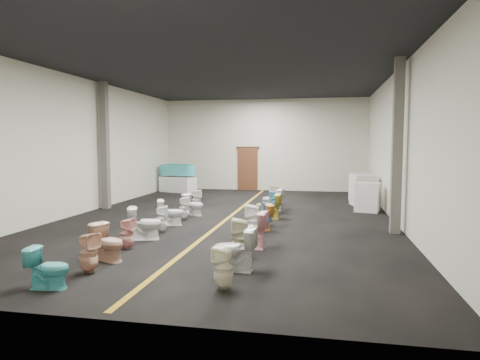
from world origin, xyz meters
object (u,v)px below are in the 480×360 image
(toilet_left_7, at_px, (184,208))
(toilet_right_5, at_px, (259,218))
(toilet_left_4, at_px, (145,223))
(toilet_right_2, at_px, (241,238))
(display_table, at_px, (178,184))
(toilet_left_8, at_px, (194,205))
(toilet_left_0, at_px, (49,268))
(toilet_right_8, at_px, (274,202))
(appliance_crate_d, at_px, (358,185))
(toilet_right_7, at_px, (269,206))
(bathtub, at_px, (178,170))
(toilet_right_3, at_px, (249,230))
(toilet_left_1, at_px, (89,253))
(toilet_right_6, at_px, (267,213))
(toilet_left_2, at_px, (109,242))
(toilet_right_4, at_px, (253,221))
(toilet_left_6, at_px, (171,212))
(toilet_right_0, at_px, (224,268))
(toilet_left_9, at_px, (196,200))
(appliance_crate_c, at_px, (361,191))
(toilet_left_3, at_px, (127,234))
(toilet_left_5, at_px, (161,219))
(appliance_crate_a, at_px, (367,197))
(toilet_right_1, at_px, (234,249))
(toilet_right_10, at_px, (275,195))
(appliance_crate_b, at_px, (364,190))
(toilet_right_9, at_px, (273,199))

(toilet_left_7, height_order, toilet_right_5, toilet_right_5)
(toilet_left_4, bearing_deg, toilet_right_2, -132.94)
(display_table, relative_size, toilet_left_8, 2.36)
(toilet_left_0, bearing_deg, toilet_right_8, -25.54)
(appliance_crate_d, bearing_deg, toilet_right_7, -116.75)
(bathtub, bearing_deg, toilet_right_3, -53.56)
(toilet_right_5, height_order, toilet_right_8, toilet_right_8)
(toilet_left_1, height_order, toilet_right_6, toilet_left_1)
(toilet_left_2, xyz_separation_m, toilet_right_7, (2.53, 5.29, 0.03))
(toilet_right_4, bearing_deg, toilet_left_8, -148.71)
(toilet_right_2, relative_size, toilet_right_7, 1.05)
(toilet_left_6, distance_m, toilet_right_0, 5.63)
(appliance_crate_d, bearing_deg, toilet_left_7, -129.45)
(toilet_right_7, bearing_deg, toilet_left_9, -111.97)
(appliance_crate_c, distance_m, toilet_left_8, 7.23)
(toilet_left_3, relative_size, toilet_right_4, 0.81)
(display_table, height_order, toilet_right_8, toilet_right_8)
(display_table, bearing_deg, appliance_crate_d, -1.87)
(toilet_left_1, relative_size, toilet_right_0, 1.06)
(appliance_crate_d, relative_size, toilet_left_5, 1.45)
(appliance_crate_a, xyz_separation_m, toilet_right_0, (-3.05, -8.59, -0.14))
(toilet_right_0, bearing_deg, toilet_left_4, -131.45)
(toilet_left_9, relative_size, toilet_right_6, 1.08)
(toilet_left_2, bearing_deg, toilet_left_3, 25.64)
(toilet_left_9, relative_size, toilet_right_1, 0.91)
(toilet_left_8, relative_size, toilet_right_8, 0.87)
(toilet_right_2, relative_size, toilet_right_5, 1.16)
(toilet_right_1, distance_m, toilet_right_10, 8.20)
(toilet_left_3, height_order, toilet_left_5, toilet_left_5)
(appliance_crate_a, height_order, toilet_left_1, appliance_crate_a)
(appliance_crate_c, height_order, toilet_right_1, appliance_crate_c)
(toilet_right_2, xyz_separation_m, toilet_right_4, (-0.06, 1.88, 0.01))
(toilet_left_3, bearing_deg, bathtub, 15.74)
(appliance_crate_b, distance_m, toilet_left_8, 6.54)
(toilet_right_4, bearing_deg, toilet_left_9, -154.36)
(toilet_right_0, relative_size, toilet_right_8, 0.88)
(toilet_left_7, height_order, toilet_right_1, toilet_right_1)
(toilet_left_1, relative_size, toilet_left_7, 1.03)
(appliance_crate_c, distance_m, toilet_left_3, 10.75)
(appliance_crate_c, height_order, toilet_left_9, appliance_crate_c)
(appliance_crate_d, xyz_separation_m, toilet_left_2, (-5.68, -11.52, -0.15))
(toilet_right_5, xyz_separation_m, toilet_right_8, (0.10, 2.72, 0.04))
(toilet_left_2, bearing_deg, toilet_right_0, -92.44)
(toilet_left_4, height_order, toilet_right_5, toilet_left_4)
(toilet_right_0, relative_size, toilet_right_4, 0.82)
(bathtub, height_order, toilet_right_9, bathtub)
(toilet_left_0, distance_m, toilet_right_1, 3.13)
(toilet_right_9, bearing_deg, appliance_crate_d, 154.62)
(toilet_left_3, xyz_separation_m, toilet_left_4, (0.00, 0.97, 0.06))
(toilet_left_2, height_order, toilet_left_9, toilet_left_2)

